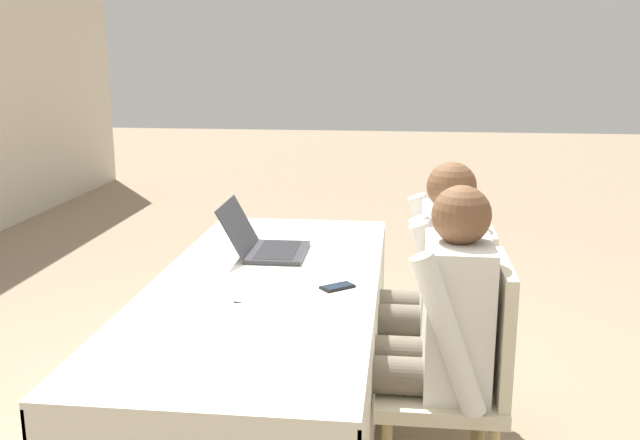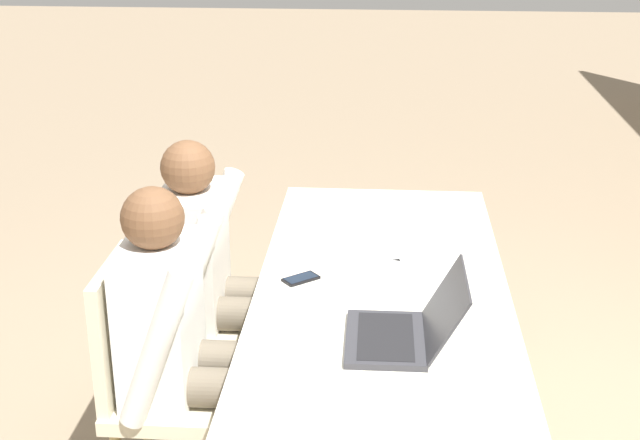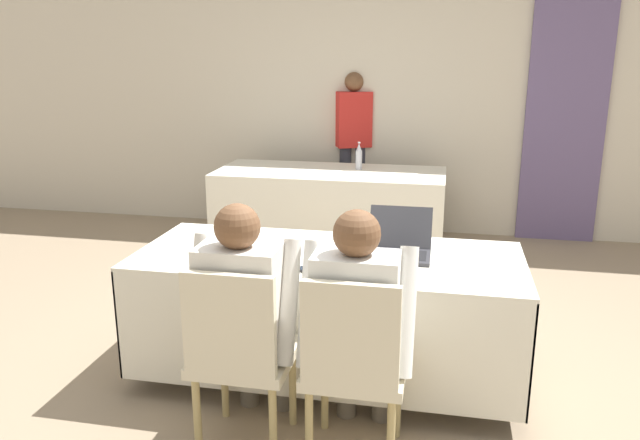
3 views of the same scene
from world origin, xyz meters
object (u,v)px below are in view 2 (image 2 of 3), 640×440
person_checkered_shirt (214,270)px  cell_phone (301,279)px  laptop (403,330)px  person_white_shirt (185,335)px  chair_near_left (189,306)px  chair_near_right (156,376)px

person_checkered_shirt → cell_phone: bearing=-120.1°
laptop → person_white_shirt: bearing=-99.8°
cell_phone → chair_near_left: bearing=-153.5°
laptop → chair_near_left: 1.06m
cell_phone → person_checkered_shirt: size_ratio=0.12×
laptop → chair_near_right: laptop is taller
cell_phone → person_white_shirt: (0.31, -0.35, -0.07)m
laptop → cell_phone: (-0.42, -0.35, -0.04)m
laptop → chair_near_left: size_ratio=0.39×
cell_phone → person_white_shirt: size_ratio=0.12×
chair_near_left → person_checkered_shirt: size_ratio=0.78×
laptop → cell_phone: 0.55m
cell_phone → chair_near_left: 0.55m
person_checkered_shirt → chair_near_right: bearing=168.6°
cell_phone → chair_near_right: bearing=-95.2°
chair_near_right → person_white_shirt: person_white_shirt is taller
laptop → person_white_shirt: 0.72m
laptop → person_white_shirt: size_ratio=0.31×
laptop → chair_near_right: 0.86m
chair_near_left → person_checkered_shirt: bearing=-90.0°
laptop → person_checkered_shirt: (-0.63, -0.71, -0.11)m
person_white_shirt → laptop: bearing=-99.3°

